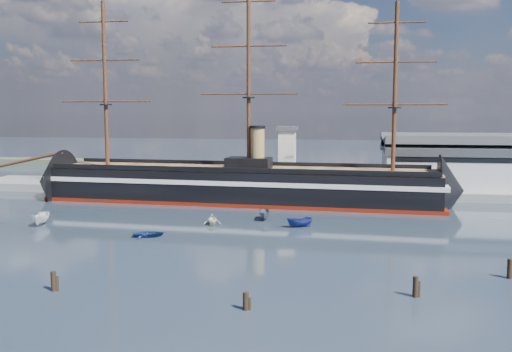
# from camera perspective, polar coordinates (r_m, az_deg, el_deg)

# --- Properties ---
(ground) EXTENTS (600.00, 600.00, 0.00)m
(ground) POSITION_cam_1_polar(r_m,az_deg,el_deg) (110.56, -0.28, -4.33)
(ground) COLOR #222F3F
(ground) RESTS_ON ground
(quay) EXTENTS (180.00, 18.00, 2.00)m
(quay) POSITION_cam_1_polar(r_m,az_deg,el_deg) (144.81, 5.99, -1.76)
(quay) COLOR slate
(quay) RESTS_ON ground
(quay_tower) EXTENTS (5.00, 5.00, 15.00)m
(quay_tower) POSITION_cam_1_polar(r_m,az_deg,el_deg) (141.30, 3.13, 2.04)
(quay_tower) COLOR silver
(quay_tower) RESTS_ON ground
(warship) EXTENTS (113.32, 21.35, 53.94)m
(warship) POSITION_cam_1_polar(r_m,az_deg,el_deg) (130.80, -2.34, -0.84)
(warship) COLOR black
(warship) RESTS_ON ground
(motorboat_a) EXTENTS (7.31, 3.81, 2.78)m
(motorboat_a) POSITION_cam_1_polar(r_m,az_deg,el_deg) (112.03, -20.67, -4.62)
(motorboat_a) COLOR white
(motorboat_a) RESTS_ON ground
(motorboat_b) EXTENTS (2.16, 3.37, 1.46)m
(motorboat_b) POSITION_cam_1_polar(r_m,az_deg,el_deg) (97.02, -10.68, -6.00)
(motorboat_b) COLOR navy
(motorboat_b) RESTS_ON ground
(motorboat_c) EXTENTS (6.22, 2.85, 2.41)m
(motorboat_c) POSITION_cam_1_polar(r_m,az_deg,el_deg) (109.81, 0.89, -4.41)
(motorboat_c) COLOR slate
(motorboat_c) RESTS_ON ground
(motorboat_d) EXTENTS (6.72, 4.60, 2.26)m
(motorboat_d) POSITION_cam_1_polar(r_m,az_deg,el_deg) (105.59, -4.41, -4.87)
(motorboat_d) COLOR #FFF7CD
(motorboat_d) RESTS_ON ground
(motorboat_g) EXTENTS (4.14, 5.91, 2.23)m
(motorboat_g) POSITION_cam_1_polar(r_m,az_deg,el_deg) (103.15, 4.38, -5.15)
(motorboat_g) COLOR navy
(motorboat_g) RESTS_ON ground
(piling_near_left) EXTENTS (0.64, 0.64, 3.02)m
(piling_near_left) POSITION_cam_1_polar(r_m,az_deg,el_deg) (71.85, -19.55, -10.76)
(piling_near_left) COLOR black
(piling_near_left) RESTS_ON ground
(piling_near_mid) EXTENTS (0.64, 0.64, 2.63)m
(piling_near_mid) POSITION_cam_1_polar(r_m,az_deg,el_deg) (61.80, -1.03, -13.25)
(piling_near_mid) COLOR black
(piling_near_mid) RESTS_ON ground
(piling_near_right) EXTENTS (0.64, 0.64, 3.11)m
(piling_near_right) POSITION_cam_1_polar(r_m,az_deg,el_deg) (68.14, 15.63, -11.58)
(piling_near_right) COLOR black
(piling_near_right) RESTS_ON ground
(piling_far_right) EXTENTS (0.64, 0.64, 3.20)m
(piling_far_right) POSITION_cam_1_polar(r_m,az_deg,el_deg) (79.17, 23.99, -9.35)
(piling_far_right) COLOR black
(piling_far_right) RESTS_ON ground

